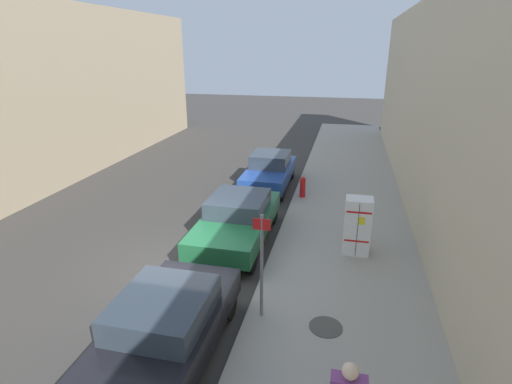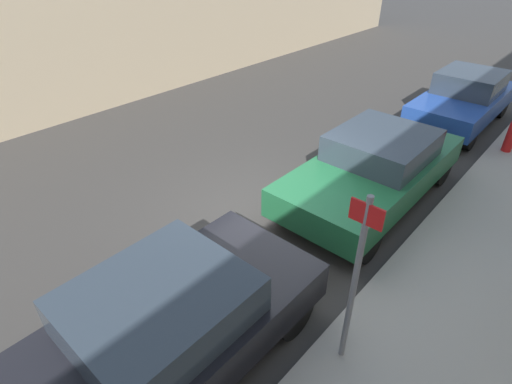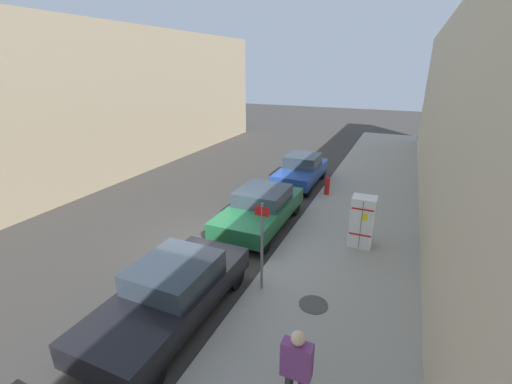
% 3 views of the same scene
% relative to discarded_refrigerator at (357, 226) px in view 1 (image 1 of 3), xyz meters
% --- Properties ---
extents(ground_plane, '(80.00, 80.00, 0.00)m').
position_rel_discarded_refrigerator_xyz_m(ground_plane, '(4.60, 1.77, -0.95)').
color(ground_plane, '#383533').
extents(sidewalk_slab, '(4.13, 44.00, 0.13)m').
position_rel_discarded_refrigerator_xyz_m(sidewalk_slab, '(0.28, 1.77, -0.89)').
color(sidewalk_slab, '#9E998E').
rests_on(sidewalk_slab, ground).
extents(discarded_refrigerator, '(0.73, 0.60, 1.64)m').
position_rel_discarded_refrigerator_xyz_m(discarded_refrigerator, '(0.00, 0.00, 0.00)').
color(discarded_refrigerator, white).
rests_on(discarded_refrigerator, sidewalk_slab).
extents(manhole_cover, '(0.70, 0.70, 0.02)m').
position_rel_discarded_refrigerator_xyz_m(manhole_cover, '(0.61, 3.48, -0.81)').
color(manhole_cover, '#47443F').
rests_on(manhole_cover, sidewalk_slab).
extents(street_sign_post, '(0.36, 0.07, 2.38)m').
position_rel_discarded_refrigerator_xyz_m(street_sign_post, '(2.01, 3.38, 0.52)').
color(street_sign_post, slate).
rests_on(street_sign_post, sidewalk_slab).
extents(fire_hydrant, '(0.22, 0.22, 0.81)m').
position_rel_discarded_refrigerator_xyz_m(fire_hydrant, '(1.99, -4.13, -0.40)').
color(fire_hydrant, red).
rests_on(fire_hydrant, sidewalk_slab).
extents(parked_hatchback_blue, '(1.72, 4.06, 1.46)m').
position_rel_discarded_refrigerator_xyz_m(parked_hatchback_blue, '(3.53, -5.35, -0.21)').
color(parked_hatchback_blue, '#23479E').
rests_on(parked_hatchback_blue, ground).
extents(parked_sedan_green, '(1.90, 4.45, 1.41)m').
position_rel_discarded_refrigerator_xyz_m(parked_sedan_green, '(3.53, -0.19, -0.21)').
color(parked_sedan_green, '#1E6038').
rests_on(parked_sedan_green, ground).
extents(parked_sedan_dark, '(1.85, 4.53, 1.39)m').
position_rel_discarded_refrigerator_xyz_m(parked_sedan_dark, '(3.53, 5.06, -0.23)').
color(parked_sedan_dark, black).
rests_on(parked_sedan_dark, ground).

